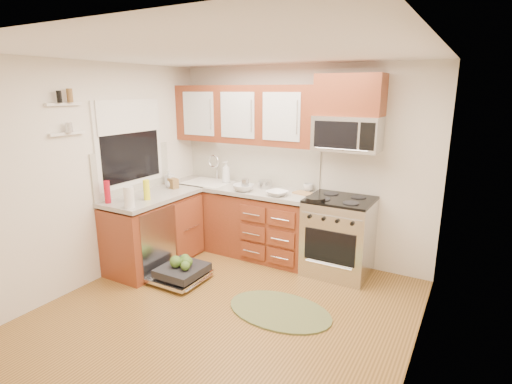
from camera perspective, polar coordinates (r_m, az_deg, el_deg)
The scene contains 38 objects.
floor at distance 4.25m, azimuth -4.21°, elevation -16.70°, with size 3.50×3.50×0.00m, color brown.
ceiling at distance 3.65m, azimuth -4.97°, elevation 19.19°, with size 3.50×3.50×0.00m, color white.
wall_back at distance 5.26m, azimuth 6.18°, elevation 4.01°, with size 3.50×0.04×2.50m, color silver.
wall_front at distance 2.58m, azimuth -27.09°, elevation -8.67°, with size 3.50×0.04×2.50m, color silver.
wall_left at distance 4.94m, azimuth -21.66°, elevation 2.38°, with size 0.04×3.50×2.50m, color silver.
wall_right at distance 3.16m, azimuth 22.79°, elevation -4.09°, with size 0.04×3.50×2.50m, color silver.
base_cabinet_back at distance 5.54m, azimuth -2.21°, elevation -4.21°, with size 2.05×0.60×0.85m, color brown.
base_cabinet_left at distance 5.28m, azimuth -14.33°, elevation -5.63°, with size 0.60×1.25×0.85m, color brown.
countertop_back at distance 5.40m, azimuth -2.31°, elevation 0.55°, with size 2.07×0.64×0.05m, color #A19D94.
countertop_left at distance 5.13m, azimuth -14.58°, elevation -0.65°, with size 0.64×1.27×0.05m, color #A19D94.
backsplash_back at distance 5.58m, azimuth -0.74°, elevation 4.27°, with size 2.05×0.02×0.57m, color beige.
backsplash_left at distance 5.27m, azimuth -17.11°, elevation 3.02°, with size 0.02×1.25×0.57m, color beige.
upper_cabinets at distance 5.37m, azimuth -1.65°, elevation 11.01°, with size 2.05×0.35×0.75m, color brown, non-canonical shape.
cabinet_over_mw at distance 4.78m, azimuth 13.30°, elevation 13.35°, with size 0.76×0.35×0.47m, color brown.
range at distance 4.95m, azimuth 11.71°, elevation -6.20°, with size 0.76×0.64×0.95m, color silver, non-canonical shape.
microwave at distance 4.78m, azimuth 12.91°, elevation 8.14°, with size 0.76×0.38×0.40m, color silver, non-canonical shape.
sink at distance 5.69m, azimuth -6.90°, elevation 0.15°, with size 0.62×0.50×0.26m, color white, non-canonical shape.
dishwasher at distance 4.88m, azimuth -10.83°, elevation -11.27°, with size 0.70×0.60×0.20m, color silver, non-canonical shape.
window at distance 5.20m, azimuth -17.59°, elevation 6.65°, with size 0.03×1.05×1.05m, color white, non-canonical shape.
window_blind at distance 5.15m, azimuth -17.67°, elevation 10.27°, with size 0.02×0.96×0.40m, color white.
shelf_upper at distance 4.61m, azimuth -25.76°, elevation 11.25°, with size 0.04×0.40×0.03m, color white.
shelf_lower at distance 4.63m, azimuth -25.36°, elevation 7.56°, with size 0.04×0.40×0.03m, color white.
rug at distance 4.24m, azimuth 3.38°, elevation -16.58°, with size 1.10×0.71×0.02m, color #626E3F, non-canonical shape.
skillet at distance 4.64m, azimuth 8.47°, elevation -1.00°, with size 0.23×0.23×0.04m, color black.
stock_pot at distance 5.29m, azimuth 1.32°, elevation 1.14°, with size 0.18×0.18×0.11m, color silver.
cutting_board at distance 5.04m, azimuth 6.82°, elevation -0.16°, with size 0.25×0.16×0.02m, color #A16E49.
canister at distance 5.12m, azimuth -1.58°, elevation 1.00°, with size 0.10×0.10×0.16m, color silver.
paper_towel_roll at distance 4.60m, azimuth -17.68°, elevation -0.73°, with size 0.11×0.11×0.24m, color white.
mustard_bottle at distance 4.89m, azimuth -15.36°, elevation 0.29°, with size 0.08×0.08×0.24m, color #F8F61B.
red_bottle at distance 4.88m, azimuth -20.48°, elevation -0.00°, with size 0.07×0.07×0.26m, color #AC0E1F.
wooden_box at distance 5.39m, azimuth -11.75°, elevation 1.22°, with size 0.13×0.09×0.13m, color brown.
blue_carton at distance 4.87m, azimuth -17.67°, elevation -0.41°, with size 0.10×0.06×0.16m, color teal.
bowl_a at distance 4.92m, azimuth 3.03°, elevation -0.18°, with size 0.25×0.25×0.06m, color #999999.
bowl_b at distance 5.14m, azimuth -1.82°, elevation 0.60°, with size 0.27×0.27×0.08m, color #999999.
cup at distance 5.16m, azimuth 7.48°, elevation 0.65°, with size 0.13×0.13×0.10m, color #999999.
soap_bottle_a at distance 5.57m, azimuth -4.30°, elevation 2.83°, with size 0.12×0.12×0.30m, color #999999.
soap_bottle_b at distance 5.59m, azimuth -12.28°, elevation 2.07°, with size 0.09×0.10×0.21m, color #999999.
soap_bottle_c at distance 5.42m, azimuth -12.16°, elevation 1.41°, with size 0.12×0.12×0.16m, color #999999.
Camera 1 is at (2.05, -3.01, 2.19)m, focal length 28.00 mm.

